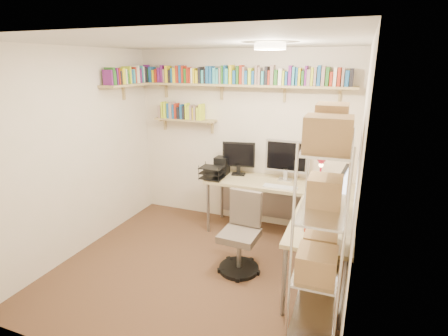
% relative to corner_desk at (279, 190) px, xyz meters
% --- Properties ---
extents(ground, '(3.20, 3.20, 0.00)m').
position_rel_corner_desk_xyz_m(ground, '(-0.70, -0.93, -0.76)').
color(ground, '#4E3521').
rests_on(ground, ground).
extents(room_shell, '(3.24, 3.04, 2.52)m').
position_rel_corner_desk_xyz_m(room_shell, '(-0.69, -0.93, 0.79)').
color(room_shell, beige).
rests_on(room_shell, ground).
extents(wall_shelves, '(3.12, 1.09, 0.80)m').
position_rel_corner_desk_xyz_m(wall_shelves, '(-1.11, 0.37, 1.27)').
color(wall_shelves, tan).
rests_on(wall_shelves, ground).
extents(corner_desk, '(2.05, 1.96, 1.33)m').
position_rel_corner_desk_xyz_m(corner_desk, '(0.00, 0.00, 0.00)').
color(corner_desk, tan).
rests_on(corner_desk, ground).
extents(office_chair, '(0.49, 0.49, 0.92)m').
position_rel_corner_desk_xyz_m(office_chair, '(-0.26, -0.73, -0.37)').
color(office_chair, black).
rests_on(office_chair, ground).
extents(wire_rack, '(0.40, 0.79, 2.00)m').
position_rel_corner_desk_xyz_m(wire_rack, '(0.66, -1.42, 0.49)').
color(wire_rack, silver).
rests_on(wire_rack, ground).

